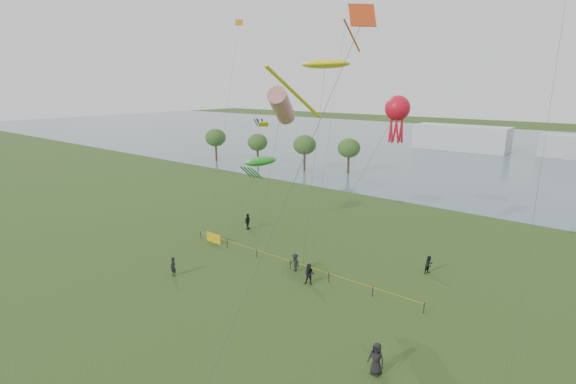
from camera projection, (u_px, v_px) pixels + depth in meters
The scene contains 16 objects.
ground_plane at pixel (187, 351), 25.44m from camera, with size 400.00×400.00×0.00m, color #203912.
lake at pixel (517, 152), 101.47m from camera, with size 400.00×120.00×0.08m, color slate.
pavilion_left at pixel (461, 138), 104.13m from camera, with size 22.00×8.00×6.00m, color silver.
trees at pixel (277, 143), 81.51m from camera, with size 33.26×10.13×6.82m.
fence at pixel (241, 247), 40.33m from camera, with size 24.07×0.07×1.05m.
spectator_a at pixel (309, 274), 33.68m from camera, with size 0.87×0.67×1.78m, color black.
spectator_b at pixel (295, 262), 36.16m from camera, with size 1.04×0.60×1.61m, color black.
spectator_c at pixel (248, 221), 46.74m from camera, with size 1.07×0.44×1.82m, color black.
spectator_d at pixel (376, 359), 23.18m from camera, with size 0.94×0.61×1.92m, color black.
spectator_f at pixel (173, 267), 35.25m from camera, with size 0.61×0.40×1.67m, color black.
spectator_g at pixel (429, 265), 35.71m from camera, with size 0.78×0.60×1.60m, color black.
kite_stingray at pixel (324, 65), 35.32m from camera, with size 4.61×9.92×17.82m.
kite_windsock at pixel (282, 106), 40.41m from camera, with size 4.29×5.17×15.70m.
kite_creature at pixel (261, 161), 45.91m from camera, with size 2.50×6.58×8.04m.
kite_octopus at pixel (397, 109), 34.98m from camera, with size 4.17×11.10×14.92m.
kite_delta at pixel (351, 42), 19.65m from camera, with size 3.75×10.21×19.50m.
Camera 1 is at (18.64, -13.62, 15.71)m, focal length 26.00 mm.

